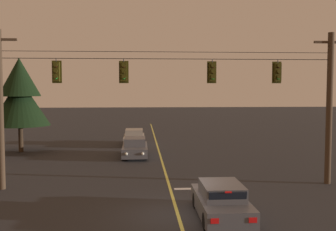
{
  "coord_description": "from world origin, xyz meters",
  "views": [
    {
      "loc": [
        -1.48,
        -15.57,
        5.04
      ],
      "look_at": [
        0.0,
        5.76,
        3.58
      ],
      "focal_mm": 43.02,
      "sensor_mm": 36.0,
      "label": 1
    }
  ],
  "objects_px": {
    "traffic_light_right_inner": "(278,72)",
    "tree_verge_near": "(20,95)",
    "traffic_light_left_inner": "(124,72)",
    "car_oncoming_trailing": "(134,138)",
    "car_waiting_near_lane": "(221,202)",
    "traffic_light_leftmost": "(56,72)",
    "car_oncoming_lead": "(135,148)",
    "traffic_light_centre": "(212,72)"
  },
  "relations": [
    {
      "from": "traffic_light_leftmost",
      "to": "car_waiting_near_lane",
      "type": "height_order",
      "value": "traffic_light_leftmost"
    },
    {
      "from": "traffic_light_left_inner",
      "to": "traffic_light_right_inner",
      "type": "xyz_separation_m",
      "value": [
        7.88,
        0.0,
        0.0
      ]
    },
    {
      "from": "traffic_light_leftmost",
      "to": "tree_verge_near",
      "type": "height_order",
      "value": "tree_verge_near"
    },
    {
      "from": "traffic_light_left_inner",
      "to": "car_oncoming_lead",
      "type": "bearing_deg",
      "value": 87.36
    },
    {
      "from": "traffic_light_leftmost",
      "to": "car_waiting_near_lane",
      "type": "bearing_deg",
      "value": -35.54
    },
    {
      "from": "traffic_light_centre",
      "to": "car_oncoming_lead",
      "type": "height_order",
      "value": "traffic_light_centre"
    },
    {
      "from": "traffic_light_left_inner",
      "to": "tree_verge_near",
      "type": "height_order",
      "value": "tree_verge_near"
    },
    {
      "from": "traffic_light_left_inner",
      "to": "car_oncoming_lead",
      "type": "xyz_separation_m",
      "value": [
        0.42,
        9.12,
        -5.2
      ]
    },
    {
      "from": "traffic_light_centre",
      "to": "car_waiting_near_lane",
      "type": "distance_m",
      "value": 7.36
    },
    {
      "from": "car_oncoming_lead",
      "to": "tree_verge_near",
      "type": "distance_m",
      "value": 10.19
    },
    {
      "from": "traffic_light_centre",
      "to": "car_oncoming_trailing",
      "type": "relative_size",
      "value": 0.28
    },
    {
      "from": "traffic_light_left_inner",
      "to": "car_waiting_near_lane",
      "type": "bearing_deg",
      "value": -52.82
    },
    {
      "from": "traffic_light_centre",
      "to": "tree_verge_near",
      "type": "height_order",
      "value": "tree_verge_near"
    },
    {
      "from": "traffic_light_leftmost",
      "to": "traffic_light_right_inner",
      "type": "distance_m",
      "value": 11.21
    },
    {
      "from": "traffic_light_leftmost",
      "to": "traffic_light_left_inner",
      "type": "bearing_deg",
      "value": 0.0
    },
    {
      "from": "traffic_light_left_inner",
      "to": "traffic_light_centre",
      "type": "distance_m",
      "value": 4.48
    },
    {
      "from": "traffic_light_centre",
      "to": "traffic_light_right_inner",
      "type": "distance_m",
      "value": 3.4
    },
    {
      "from": "traffic_light_right_inner",
      "to": "traffic_light_centre",
      "type": "bearing_deg",
      "value": 180.0
    },
    {
      "from": "car_oncoming_lead",
      "to": "traffic_light_right_inner",
      "type": "bearing_deg",
      "value": -50.69
    },
    {
      "from": "traffic_light_leftmost",
      "to": "traffic_light_left_inner",
      "type": "relative_size",
      "value": 1.0
    },
    {
      "from": "car_oncoming_trailing",
      "to": "traffic_light_right_inner",
      "type": "bearing_deg",
      "value": -63.48
    },
    {
      "from": "traffic_light_right_inner",
      "to": "tree_verge_near",
      "type": "distance_m",
      "value": 20.39
    },
    {
      "from": "traffic_light_left_inner",
      "to": "traffic_light_centre",
      "type": "bearing_deg",
      "value": 0.0
    },
    {
      "from": "traffic_light_centre",
      "to": "car_oncoming_lead",
      "type": "xyz_separation_m",
      "value": [
        -4.06,
        9.12,
        -5.2
      ]
    },
    {
      "from": "car_oncoming_lead",
      "to": "car_waiting_near_lane",
      "type": "bearing_deg",
      "value": -76.2
    },
    {
      "from": "car_oncoming_lead",
      "to": "car_oncoming_trailing",
      "type": "height_order",
      "value": "same"
    },
    {
      "from": "traffic_light_right_inner",
      "to": "tree_verge_near",
      "type": "xyz_separation_m",
      "value": [
        -16.48,
        11.93,
        -1.36
      ]
    },
    {
      "from": "traffic_light_centre",
      "to": "car_oncoming_lead",
      "type": "bearing_deg",
      "value": 114.02
    },
    {
      "from": "car_waiting_near_lane",
      "to": "traffic_light_leftmost",
      "type": "bearing_deg",
      "value": 144.46
    },
    {
      "from": "traffic_light_leftmost",
      "to": "traffic_light_left_inner",
      "type": "xyz_separation_m",
      "value": [
        3.32,
        0.0,
        0.0
      ]
    },
    {
      "from": "traffic_light_centre",
      "to": "car_oncoming_trailing",
      "type": "height_order",
      "value": "traffic_light_centre"
    },
    {
      "from": "car_waiting_near_lane",
      "to": "car_oncoming_trailing",
      "type": "distance_m",
      "value": 20.75
    },
    {
      "from": "traffic_light_left_inner",
      "to": "car_oncoming_lead",
      "type": "height_order",
      "value": "traffic_light_left_inner"
    },
    {
      "from": "traffic_light_left_inner",
      "to": "car_waiting_near_lane",
      "type": "distance_m",
      "value": 8.33
    },
    {
      "from": "traffic_light_right_inner",
      "to": "tree_verge_near",
      "type": "bearing_deg",
      "value": 144.1
    },
    {
      "from": "tree_verge_near",
      "to": "traffic_light_left_inner",
      "type": "bearing_deg",
      "value": -54.23
    },
    {
      "from": "traffic_light_leftmost",
      "to": "tree_verge_near",
      "type": "bearing_deg",
      "value": 113.84
    },
    {
      "from": "traffic_light_leftmost",
      "to": "traffic_light_left_inner",
      "type": "distance_m",
      "value": 3.32
    },
    {
      "from": "car_waiting_near_lane",
      "to": "traffic_light_centre",
      "type": "bearing_deg",
      "value": 83.92
    },
    {
      "from": "traffic_light_left_inner",
      "to": "car_oncoming_trailing",
      "type": "height_order",
      "value": "traffic_light_left_inner"
    },
    {
      "from": "traffic_light_centre",
      "to": "tree_verge_near",
      "type": "xyz_separation_m",
      "value": [
        -13.07,
        11.93,
        -1.36
      ]
    },
    {
      "from": "traffic_light_left_inner",
      "to": "traffic_light_centre",
      "type": "xyz_separation_m",
      "value": [
        4.48,
        0.0,
        0.0
      ]
    }
  ]
}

